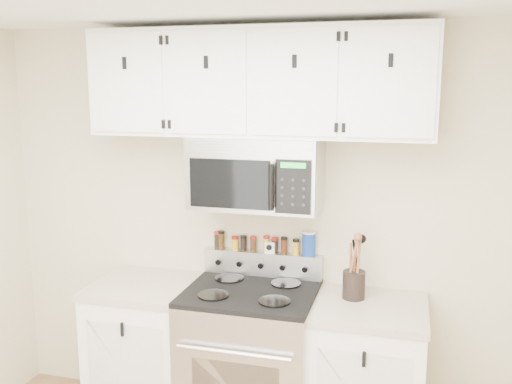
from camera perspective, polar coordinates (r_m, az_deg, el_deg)
back_wall at (r=3.61m, az=0.83°, el=-3.58°), size 3.50×0.01×2.50m
range at (r=3.59m, az=-0.52°, el=-16.69°), size 0.76×0.65×1.10m
base_cabinet_left at (r=3.85m, az=-10.73°, el=-15.36°), size 0.64×0.62×0.92m
base_cabinet_right at (r=3.52m, az=11.02°, el=-17.97°), size 0.64×0.62×0.92m
microwave at (r=3.35m, az=0.05°, el=1.94°), size 0.76×0.44×0.42m
upper_cabinets at (r=3.34m, az=0.16°, el=10.87°), size 2.00×0.35×0.62m
utensil_crock at (r=3.38m, az=9.76°, el=-8.91°), size 0.13×0.13×0.38m
kitchen_timer at (r=3.59m, az=1.42°, el=-5.52°), size 0.07×0.06×0.07m
salt_canister at (r=3.54m, az=5.30°, el=-5.16°), size 0.08×0.08×0.15m
spice_jar_0 at (r=3.68m, az=-3.87°, el=-4.80°), size 0.04×0.04×0.11m
spice_jar_1 at (r=3.68m, az=-3.50°, el=-4.79°), size 0.04×0.04×0.12m
spice_jar_2 at (r=3.65m, az=-2.10°, el=-5.12°), size 0.05×0.05×0.09m
spice_jar_3 at (r=3.63m, az=-1.26°, el=-5.11°), size 0.04×0.04×0.10m
spice_jar_4 at (r=3.62m, az=-0.27°, el=-5.20°), size 0.04×0.04×0.10m
spice_jar_5 at (r=3.60m, az=1.03°, el=-5.22°), size 0.04×0.04×0.11m
spice_jar_6 at (r=3.58m, az=1.89°, el=-5.33°), size 0.04×0.04×0.10m
spice_jar_7 at (r=3.57m, az=2.82°, el=-5.34°), size 0.04×0.04×0.11m
spice_jar_8 at (r=3.56m, az=4.02°, el=-5.49°), size 0.04×0.04×0.10m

